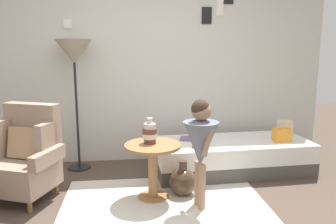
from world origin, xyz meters
TOP-DOWN VIEW (x-y plane):
  - gallery_wall at (0.00, 1.95)m, footprint 4.80×0.12m
  - rug at (0.06, 0.49)m, footprint 2.03×1.34m
  - armchair at (-1.35, 0.82)m, footprint 0.88×0.78m
  - daybed at (1.00, 1.30)m, footprint 1.94×0.91m
  - pillow_head at (1.76, 1.48)m, footprint 0.18×0.13m
  - pillow_mid at (1.59, 1.20)m, footprint 0.22×0.14m
  - side_table at (-0.04, 0.64)m, footprint 0.58×0.58m
  - vase_striped at (-0.07, 0.69)m, footprint 0.15×0.15m
  - floor_lamp at (-0.93, 1.63)m, footprint 0.45×0.45m
  - person_child at (0.40, 0.38)m, footprint 0.34×0.34m
  - book_on_daybed at (0.47, 1.40)m, footprint 0.25×0.21m
  - demijohn_near at (0.28, 0.68)m, footprint 0.29×0.29m

SIDE VIEW (x-z plane):
  - rug at x=0.06m, z-range 0.00..0.01m
  - demijohn_near at x=0.28m, z-range -0.04..0.34m
  - daybed at x=1.00m, z-range 0.00..0.40m
  - side_table at x=-0.04m, z-range 0.12..0.71m
  - book_on_daybed at x=0.47m, z-range 0.40..0.43m
  - armchair at x=-1.35m, z-range -0.05..0.92m
  - pillow_mid at x=1.59m, z-range 0.40..0.56m
  - pillow_head at x=1.76m, z-range 0.40..0.60m
  - person_child at x=0.40m, z-range 0.14..1.22m
  - vase_striped at x=-0.07m, z-range 0.56..0.82m
  - gallery_wall at x=0.00m, z-range 0.00..2.60m
  - floor_lamp at x=-0.93m, z-range 0.62..2.26m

